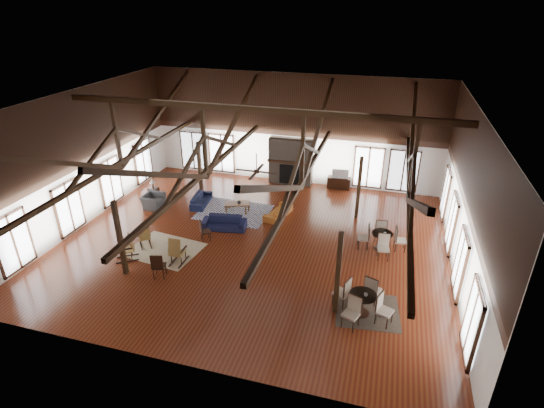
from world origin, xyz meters
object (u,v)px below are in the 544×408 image
(sofa_navy_left, at_px, (201,200))
(sofa_orange, at_px, (278,211))
(sofa_navy_front, at_px, (224,223))
(tv_console, at_px, (339,183))
(cafe_table_near, at_px, (362,300))
(cafe_table_far, at_px, (382,238))
(armchair, at_px, (153,201))
(coffee_table, at_px, (237,204))

(sofa_navy_left, distance_m, sofa_orange, 4.10)
(sofa_navy_front, bearing_deg, sofa_orange, 33.23)
(tv_console, bearing_deg, cafe_table_near, -78.10)
(sofa_navy_left, relative_size, cafe_table_far, 0.87)
(armchair, bearing_deg, cafe_table_far, -96.16)
(sofa_navy_left, bearing_deg, armchair, 106.03)
(sofa_navy_front, distance_m, armchair, 4.35)
(coffee_table, height_order, cafe_table_near, cafe_table_near)
(sofa_navy_left, bearing_deg, coffee_table, -104.32)
(sofa_navy_left, relative_size, cafe_table_near, 0.84)
(sofa_navy_left, xyz_separation_m, coffee_table, (2.04, -0.26, 0.15))
(sofa_navy_front, distance_m, cafe_table_near, 7.72)
(sofa_navy_left, height_order, cafe_table_near, cafe_table_near)
(coffee_table, xyz_separation_m, cafe_table_far, (6.94, -1.59, 0.11))
(sofa_orange, relative_size, armchair, 1.72)
(sofa_orange, relative_size, tv_console, 1.46)
(sofa_navy_front, bearing_deg, tv_console, 45.56)
(tv_console, bearing_deg, sofa_orange, -119.15)
(sofa_orange, height_order, cafe_table_far, cafe_table_far)
(sofa_navy_left, xyz_separation_m, cafe_table_far, (8.98, -1.84, 0.26))
(sofa_orange, height_order, coffee_table, sofa_orange)
(tv_console, bearing_deg, armchair, -150.29)
(sofa_navy_front, xyz_separation_m, coffee_table, (-0.01, 1.75, 0.12))
(sofa_orange, distance_m, cafe_table_far, 5.16)
(sofa_navy_left, distance_m, armchair, 2.36)
(sofa_navy_front, height_order, sofa_orange, sofa_navy_front)
(sofa_navy_front, distance_m, cafe_table_far, 6.94)
(armchair, xyz_separation_m, cafe_table_far, (11.15, -0.91, 0.18))
(sofa_navy_front, relative_size, tv_console, 1.62)
(sofa_navy_left, relative_size, tv_console, 1.43)
(sofa_navy_left, height_order, armchair, armchair)
(cafe_table_near, relative_size, cafe_table_far, 1.04)
(cafe_table_far, distance_m, tv_console, 6.36)
(armchair, relative_size, tv_console, 0.85)
(sofa_navy_front, bearing_deg, coffee_table, 81.96)
(coffee_table, height_order, armchair, armchair)
(sofa_orange, bearing_deg, armchair, -69.82)
(sofa_navy_front, xyz_separation_m, cafe_table_far, (6.94, 0.17, 0.23))
(cafe_table_near, xyz_separation_m, cafe_table_far, (0.42, 4.31, -0.02))
(coffee_table, relative_size, armchair, 1.30)
(sofa_orange, bearing_deg, cafe_table_far, 84.85)
(sofa_navy_front, height_order, cafe_table_far, cafe_table_far)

